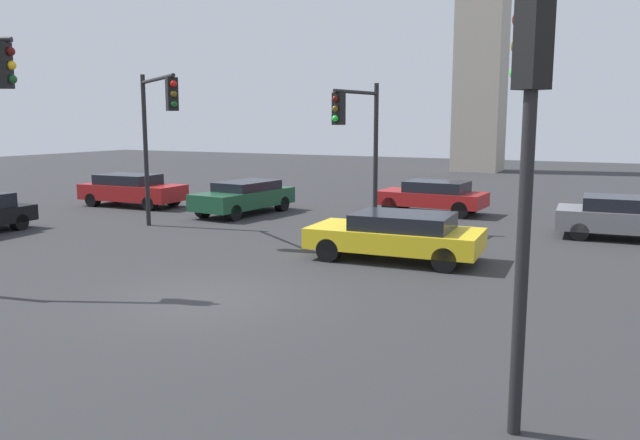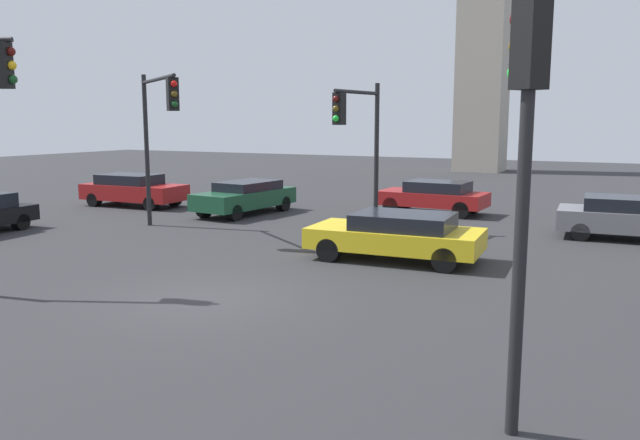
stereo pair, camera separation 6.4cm
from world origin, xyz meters
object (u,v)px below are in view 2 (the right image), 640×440
object	(u,v)px
traffic_light_2	(525,140)
car_4	(434,196)
car_0	(633,217)
car_6	(397,235)
car_3	(133,189)
traffic_light_0	(158,118)
car_2	(245,196)
traffic_light_3	(359,130)

from	to	relation	value
traffic_light_2	car_4	size ratio (longest dim) A/B	1.16
car_0	car_6	distance (m)	8.58
car_0	car_6	bearing A→B (deg)	-135.68
traffic_light_2	car_0	distance (m)	15.32
car_3	car_6	bearing A→B (deg)	-22.45
car_6	traffic_light_0	bearing A→B (deg)	-5.56
car_4	traffic_light_0	bearing A→B (deg)	54.39
car_2	car_3	xyz separation A→B (m)	(-5.89, -0.26, 0.03)
traffic_light_0	car_0	distance (m)	15.93
traffic_light_0	car_4	world-z (taller)	traffic_light_0
car_2	car_4	size ratio (longest dim) A/B	1.09
traffic_light_2	car_3	size ratio (longest dim) A/B	1.08
car_4	traffic_light_3	bearing A→B (deg)	84.99
traffic_light_0	traffic_light_3	world-z (taller)	traffic_light_0
traffic_light_0	car_4	bearing A→B (deg)	87.55
traffic_light_0	car_0	xyz separation A→B (m)	(14.39, 6.05, -3.18)
traffic_light_2	traffic_light_3	distance (m)	13.71
traffic_light_0	car_6	bearing A→B (deg)	33.72
traffic_light_2	car_3	xyz separation A→B (m)	(-19.17, 13.83, -2.84)
car_3	car_2	bearing A→B (deg)	-0.33
traffic_light_2	car_4	bearing A→B (deg)	-37.19
car_4	car_6	size ratio (longest dim) A/B	0.92
car_3	car_6	xyz separation A→B (m)	(14.51, -5.18, -0.05)
traffic_light_2	car_6	size ratio (longest dim) A/B	1.07
car_3	car_4	bearing A→B (deg)	14.23
car_0	car_4	bearing A→B (deg)	156.33
car_0	car_4	world-z (taller)	car_0
traffic_light_0	car_6	distance (m)	9.21
car_4	traffic_light_2	bearing A→B (deg)	112.25
traffic_light_2	traffic_light_0	bearing A→B (deg)	-0.89
traffic_light_2	car_2	size ratio (longest dim) A/B	1.06
traffic_light_3	car_2	xyz separation A→B (m)	(-6.11, 2.40, -2.80)
traffic_light_0	car_2	xyz separation A→B (m)	(0.00, 5.14, -3.18)
car_2	car_3	bearing A→B (deg)	-81.56
car_3	car_4	xyz separation A→B (m)	(12.80, 3.93, -0.03)
traffic_light_3	car_0	size ratio (longest dim) A/B	1.06
car_6	traffic_light_2	bearing A→B (deg)	114.67
traffic_light_3	car_4	size ratio (longest dim) A/B	1.15
car_3	car_6	size ratio (longest dim) A/B	0.99
car_6	traffic_light_3	bearing A→B (deg)	-53.97
traffic_light_3	car_4	world-z (taller)	traffic_light_3
car_2	car_3	world-z (taller)	car_3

